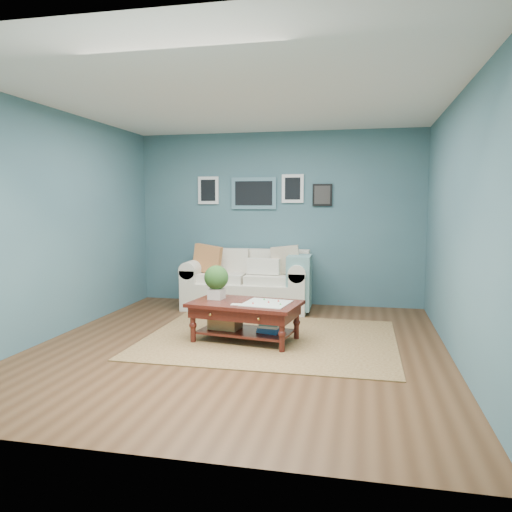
# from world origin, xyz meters

# --- Properties ---
(room_shell) EXTENTS (5.00, 5.02, 2.70)m
(room_shell) POSITION_xyz_m (-0.01, 0.06, 1.36)
(room_shell) COLOR brown
(room_shell) RESTS_ON ground
(area_rug) EXTENTS (2.90, 2.32, 0.01)m
(area_rug) POSITION_xyz_m (0.28, 0.35, 0.01)
(area_rug) COLOR brown
(area_rug) RESTS_ON ground
(loveseat) EXTENTS (1.91, 0.87, 0.98)m
(loveseat) POSITION_xyz_m (-0.30, 2.03, 0.40)
(loveseat) COLOR #EFE6CC
(loveseat) RESTS_ON ground
(coffee_table) EXTENTS (1.33, 0.90, 0.86)m
(coffee_table) POSITION_xyz_m (-0.05, 0.22, 0.38)
(coffee_table) COLOR #381310
(coffee_table) RESTS_ON ground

